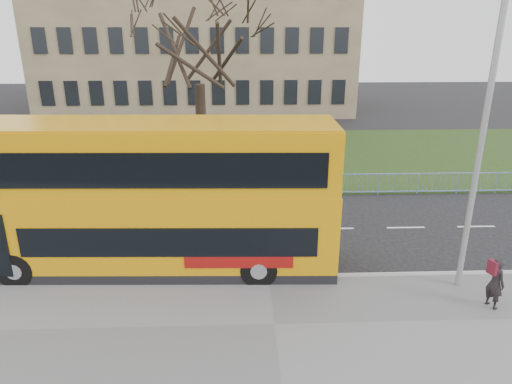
% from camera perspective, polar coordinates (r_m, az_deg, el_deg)
% --- Properties ---
extents(ground, '(120.00, 120.00, 0.00)m').
position_cam_1_polar(ground, '(16.69, 1.26, -8.24)').
color(ground, black).
rests_on(ground, ground).
extents(kerb, '(80.00, 0.20, 0.14)m').
position_cam_1_polar(kerb, '(15.30, 1.60, -10.70)').
color(kerb, '#949497').
rests_on(kerb, ground).
extents(grass_verge, '(80.00, 15.40, 0.08)m').
position_cam_1_polar(grass_verge, '(30.07, -0.28, 4.57)').
color(grass_verge, '#1F3513').
rests_on(grass_verge, ground).
extents(guard_railing, '(40.00, 0.12, 1.10)m').
position_cam_1_polar(guard_railing, '(22.55, 0.33, 0.81)').
color(guard_railing, '#7D9CDE').
rests_on(guard_railing, ground).
extents(bare_tree, '(8.40, 8.40, 12.00)m').
position_cam_1_polar(bare_tree, '(24.90, -7.16, 15.44)').
color(bare_tree, black).
rests_on(bare_tree, grass_verge).
extents(civic_building, '(30.00, 15.00, 14.00)m').
position_cam_1_polar(civic_building, '(49.93, -7.13, 18.43)').
color(civic_building, '#79684D').
rests_on(civic_building, ground).
extents(yellow_bus, '(12.04, 3.24, 5.01)m').
position_cam_1_polar(yellow_bus, '(15.39, -12.73, -0.28)').
color(yellow_bus, orange).
rests_on(yellow_bus, ground).
extents(pedestrian, '(0.55, 0.66, 1.56)m').
position_cam_1_polar(pedestrian, '(15.08, 27.71, -10.04)').
color(pedestrian, black).
rests_on(pedestrian, pavement).
extents(street_lamp, '(1.93, 0.20, 9.13)m').
position_cam_1_polar(street_lamp, '(14.46, 26.14, 7.01)').
color(street_lamp, '#999DA2').
rests_on(street_lamp, pavement).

